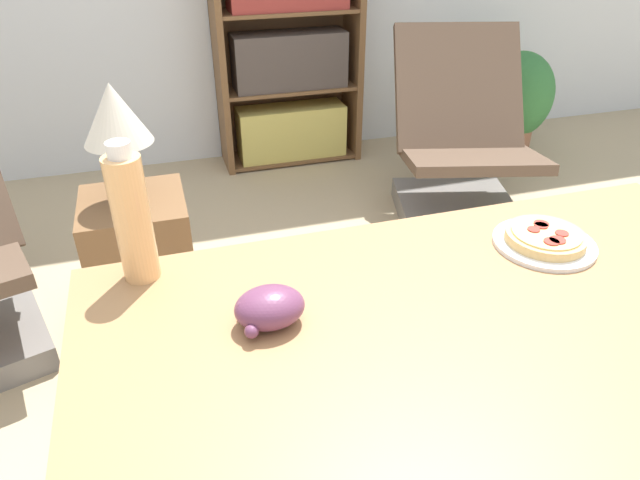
{
  "coord_description": "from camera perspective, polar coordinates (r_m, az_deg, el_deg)",
  "views": [
    {
      "loc": [
        -0.55,
        -0.77,
        1.42
      ],
      "look_at": [
        -0.27,
        0.15,
        0.83
      ],
      "focal_mm": 32.0,
      "sensor_mm": 36.0,
      "label": 1
    }
  ],
  "objects": [
    {
      "name": "dining_table",
      "position": [
        1.12,
        14.33,
        -11.86
      ],
      "size": [
        1.39,
        0.75,
        0.77
      ],
      "color": "#A37549",
      "rests_on": "ground_plane"
    },
    {
      "name": "pizza_on_plate",
      "position": [
        1.31,
        21.56,
        0.06
      ],
      "size": [
        0.21,
        0.21,
        0.04
      ],
      "color": "white",
      "rests_on": "dining_table"
    },
    {
      "name": "grape_bunch",
      "position": [
        1.0,
        -5.16,
        -6.84
      ],
      "size": [
        0.12,
        0.1,
        0.07
      ],
      "color": "#6B3856",
      "rests_on": "dining_table"
    },
    {
      "name": "drink_bottle",
      "position": [
        1.12,
        -18.3,
        2.17
      ],
      "size": [
        0.07,
        0.07,
        0.28
      ],
      "color": "#EFB270",
      "rests_on": "dining_table"
    },
    {
      "name": "lounge_chair_far",
      "position": [
        2.91,
        13.79,
        7.58
      ],
      "size": [
        0.77,
        0.89,
        0.88
      ],
      "rotation": [
        0.0,
        0.0,
        -0.26
      ],
      "color": "slate",
      "rests_on": "ground_plane"
    },
    {
      "name": "bookshelf",
      "position": [
        3.41,
        -3.18,
        17.85
      ],
      "size": [
        0.82,
        0.3,
        1.31
      ],
      "color": "brown",
      "rests_on": "ground_plane"
    },
    {
      "name": "side_table",
      "position": [
        2.11,
        -17.12,
        -2.96
      ],
      "size": [
        0.34,
        0.34,
        0.56
      ],
      "color": "brown",
      "rests_on": "ground_plane"
    },
    {
      "name": "table_lamp",
      "position": [
        1.86,
        -19.79,
        11.29
      ],
      "size": [
        0.21,
        0.21,
        0.39
      ],
      "color": "#665B51",
      "rests_on": "side_table"
    },
    {
      "name": "potted_plant_floor",
      "position": [
        3.71,
        18.96,
        12.95
      ],
      "size": [
        0.45,
        0.38,
        0.64
      ],
      "color": "#8E5B42",
      "rests_on": "ground_plane"
    }
  ]
}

